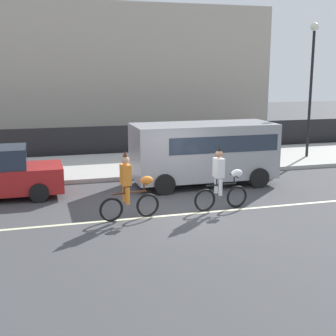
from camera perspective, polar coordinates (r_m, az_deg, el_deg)
The scene contains 9 objects.
ground_plane at distance 13.88m, azimuth 1.97°, elevation -5.00°, with size 80.00×80.00×0.00m, color #424244.
road_centre_line at distance 13.42m, azimuth 2.63°, elevation -5.58°, with size 36.00×0.14×0.01m, color beige.
sidewalk_curb at distance 19.96m, azimuth -3.76°, elevation 0.47°, with size 60.00×5.00×0.15m, color #ADAAA3.
fence_line at distance 22.65m, azimuth -5.34°, elevation 3.42°, with size 40.00×0.08×1.40m, color black.
building_backdrop at distance 30.62m, azimuth -16.01°, elevation 11.18°, with size 28.00×8.00×7.73m, color #B2A899.
parade_cyclist_orange at distance 12.77m, azimuth -4.66°, elevation -2.62°, with size 1.72×0.51×1.92m.
parade_cyclist_zebra at distance 13.70m, azimuth 6.58°, elevation -1.65°, with size 1.72×0.50×1.92m.
parked_van_grey at distance 16.60m, azimuth 4.56°, elevation 2.33°, with size 5.00×2.22×2.18m.
street_lamp_post at distance 21.88m, azimuth 17.14°, elevation 11.30°, with size 0.36×0.36×5.86m.
Camera 1 is at (-4.09, -12.62, 4.05)m, focal length 50.00 mm.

